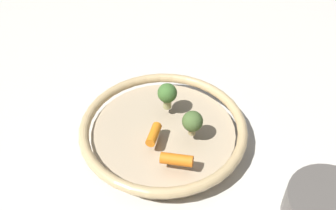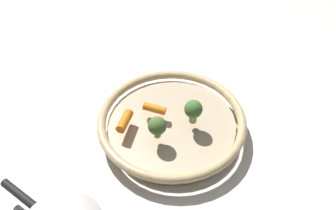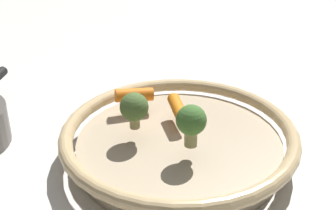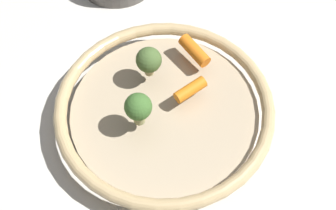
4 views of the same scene
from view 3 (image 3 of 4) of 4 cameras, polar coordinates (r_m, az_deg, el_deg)
ground_plane at (r=0.66m, az=1.34°, el=-6.52°), size 2.37×2.37×0.00m
serving_bowl at (r=0.64m, az=1.36°, el=-4.55°), size 0.32×0.32×0.05m
baby_carrot_center at (r=0.69m, az=-4.14°, el=1.23°), size 0.06×0.05×0.02m
baby_carrot_near_rim at (r=0.66m, az=1.14°, el=-0.23°), size 0.04×0.05×0.02m
broccoli_floret_large at (r=0.61m, az=-4.15°, el=-0.33°), size 0.04×0.04×0.05m
broccoli_floret_mid at (r=0.57m, az=2.85°, el=-2.04°), size 0.04×0.04×0.06m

